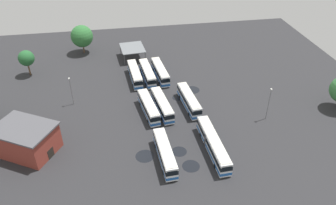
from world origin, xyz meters
TOP-DOWN VIEW (x-y plane):
  - ground_plane at (0.00, 0.00)m, footprint 114.39×114.39m
  - bus_row0_slot0 at (-16.32, -6.86)m, footprint 12.91×3.39m
  - bus_row0_slot1 at (-16.30, -3.30)m, footprint 12.96×3.56m
  - bus_row0_slot2 at (-16.56, 0.43)m, footprint 13.10×3.64m
  - bus_row1_slot0 at (0.65, -5.04)m, footprint 12.56×4.23m
  - bus_row1_slot1 at (0.32, -1.66)m, footprint 12.77×4.09m
  - bus_row1_slot3 at (-0.59, 5.29)m, footprint 13.11×3.61m
  - bus_row2_slot0 at (17.50, -3.77)m, footprint 12.83×3.16m
  - bus_row2_slot3 at (16.44, 6.59)m, footprint 16.15×3.07m
  - depot_building at (9.85, -31.66)m, footprint 13.63×14.81m
  - maintenance_shelter at (-30.43, -6.32)m, footprint 9.54×7.93m
  - lamp_post_mid_lot at (-6.67, -23.47)m, footprint 0.56×0.28m
  - lamp_post_by_building at (7.61, 22.39)m, footprint 0.56×0.28m
  - tree_east_edge at (-24.57, -36.97)m, footprint 4.50×4.50m
  - tree_south_edge at (-37.35, -21.91)m, footprint 7.08×7.08m
  - puddle_back_corner at (-5.06, 3.40)m, footprint 2.95×2.95m
  - puddle_centre_drain at (15.69, -7.71)m, footprint 3.95×3.95m
  - puddle_near_shelter at (15.53, -0.40)m, footprint 3.25×3.25m
  - puddle_front_lane at (20.16, 1.09)m, footprint 3.57×3.57m
  - puddle_between_rows at (-8.19, 8.00)m, footprint 4.05×4.05m

SIDE VIEW (x-z plane):
  - ground_plane at x=0.00m, z-range 0.00..0.00m
  - puddle_back_corner at x=-5.06m, z-range 0.00..0.01m
  - puddle_centre_drain at x=15.69m, z-range 0.00..0.01m
  - puddle_near_shelter at x=15.53m, z-range 0.00..0.01m
  - puddle_front_lane at x=20.16m, z-range 0.00..0.01m
  - puddle_between_rows at x=-8.19m, z-range 0.00..0.01m
  - bus_row1_slot0 at x=0.65m, z-range 0.10..3.64m
  - bus_row1_slot1 at x=0.32m, z-range 0.10..3.64m
  - bus_row2_slot0 at x=17.50m, z-range 0.10..3.64m
  - bus_row0_slot0 at x=-16.32m, z-range 0.10..3.64m
  - bus_row0_slot1 at x=-16.30m, z-range 0.10..3.64m
  - bus_row0_slot2 at x=-16.56m, z-range 0.10..3.64m
  - bus_row1_slot3 at x=-0.59m, z-range 0.10..3.64m
  - bus_row2_slot3 at x=16.44m, z-range 0.10..3.64m
  - depot_building at x=9.85m, z-range 0.02..6.24m
  - maintenance_shelter at x=-30.43m, z-range 1.68..5.41m
  - lamp_post_mid_lot at x=-6.67m, z-range 0.41..8.02m
  - lamp_post_by_building at x=7.61m, z-range 0.42..8.81m
  - tree_east_edge at x=-24.57m, z-range 1.56..9.23m
  - tree_south_edge at x=-37.35m, z-range 1.11..10.41m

